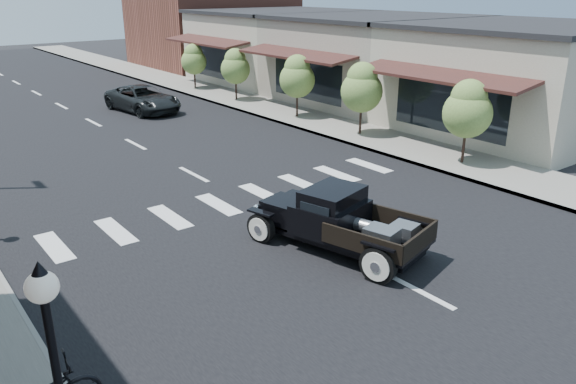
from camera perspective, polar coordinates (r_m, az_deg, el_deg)
ground at (r=14.48m, az=3.85°, el=-5.24°), size 120.00×120.00×0.00m
road at (r=26.97m, az=-17.74°, el=5.95°), size 14.00×80.00×0.02m
road_markings at (r=22.47m, az=-13.21°, el=3.62°), size 12.00×60.00×0.06m
sidewalk_right at (r=30.77m, az=-2.70°, el=8.69°), size 3.00×80.00×0.15m
storefront_near at (r=27.70m, az=22.50°, el=10.49°), size 10.00×9.00×4.50m
storefront_mid at (r=33.11m, az=8.81°, el=13.11°), size 10.00×9.00×4.50m
storefront_far at (r=39.83m, az=-0.81°, el=14.50°), size 10.00×9.00×4.50m
far_building_right at (r=48.34m, az=-7.76°, el=16.82°), size 11.00×10.00×7.00m
small_tree_a at (r=21.15m, az=17.65°, el=6.68°), size 1.74×1.74×2.91m
small_tree_b at (r=24.48m, az=7.45°, el=9.27°), size 1.78×1.78×2.97m
small_tree_c at (r=27.74m, az=0.93°, el=10.62°), size 1.73×1.73×2.88m
small_tree_d at (r=32.23m, az=-5.34°, el=11.74°), size 1.64×1.64×2.73m
small_tree_e at (r=36.35m, az=-9.51°, el=12.43°), size 1.57×1.57×2.61m
hotrod_pickup at (r=13.87m, az=5.21°, el=-2.82°), size 3.29×5.05×1.61m
second_car at (r=30.57m, az=-14.53°, el=9.12°), size 2.79×5.00×1.32m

